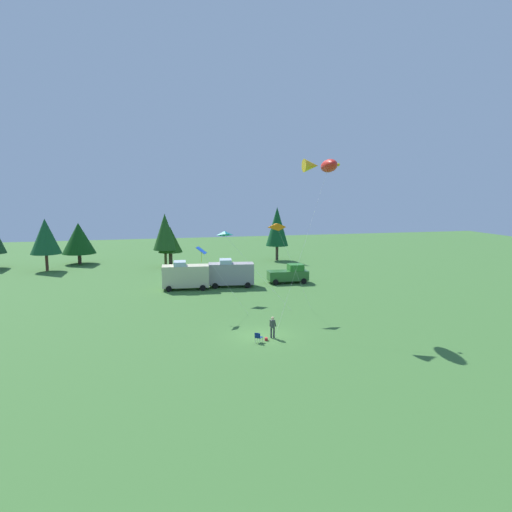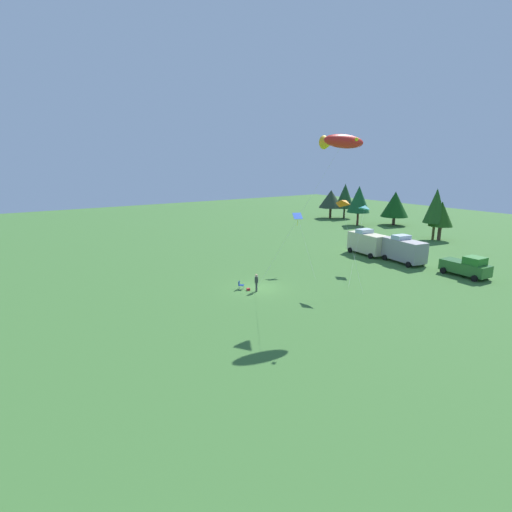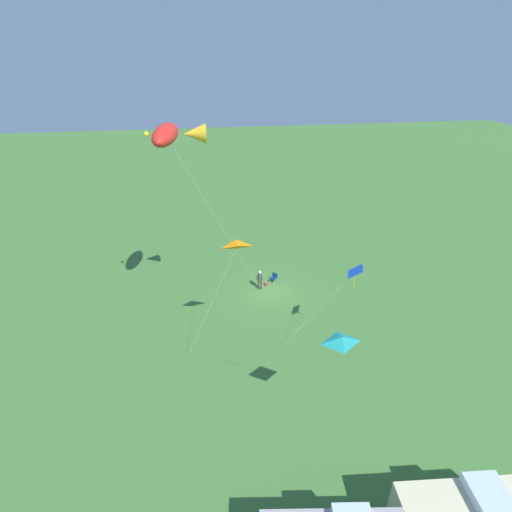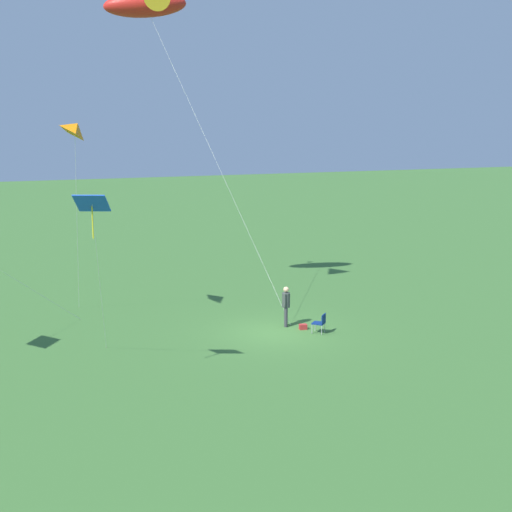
{
  "view_description": "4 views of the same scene",
  "coord_description": "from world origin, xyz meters",
  "px_view_note": "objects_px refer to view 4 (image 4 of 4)",
  "views": [
    {
      "loc": [
        -10.08,
        -37.71,
        11.97
      ],
      "look_at": [
        -0.23,
        1.15,
        6.4
      ],
      "focal_mm": 35.0,
      "sensor_mm": 36.0,
      "label": 1
    },
    {
      "loc": [
        30.99,
        -21.07,
        12.32
      ],
      "look_at": [
        0.07,
        -0.35,
        3.34
      ],
      "focal_mm": 28.0,
      "sensor_mm": 36.0,
      "label": 2
    },
    {
      "loc": [
        5.63,
        27.75,
        18.18
      ],
      "look_at": [
        1.06,
        -0.31,
        3.39
      ],
      "focal_mm": 28.0,
      "sensor_mm": 36.0,
      "label": 3
    },
    {
      "loc": [
        -26.29,
        11.03,
        8.76
      ],
      "look_at": [
        -0.12,
        0.97,
        3.33
      ],
      "focal_mm": 50.0,
      "sensor_mm": 36.0,
      "label": 4
    }
  ],
  "objects_px": {
    "kite_large_fish": "(147,4)",
    "kite_diamond_blue": "(92,207)",
    "person_kite_flyer": "(286,303)",
    "folding_chair": "(321,322)",
    "backpack_on_grass": "(303,327)",
    "kite_delta_orange": "(78,129)"
  },
  "relations": [
    {
      "from": "backpack_on_grass",
      "to": "kite_large_fish",
      "type": "relative_size",
      "value": 0.02
    },
    {
      "from": "person_kite_flyer",
      "to": "kite_large_fish",
      "type": "height_order",
      "value": "kite_large_fish"
    },
    {
      "from": "kite_large_fish",
      "to": "backpack_on_grass",
      "type": "bearing_deg",
      "value": -143.76
    },
    {
      "from": "kite_large_fish",
      "to": "kite_diamond_blue",
      "type": "height_order",
      "value": "kite_large_fish"
    },
    {
      "from": "folding_chair",
      "to": "kite_diamond_blue",
      "type": "bearing_deg",
      "value": 60.86
    },
    {
      "from": "kite_large_fish",
      "to": "kite_diamond_blue",
      "type": "bearing_deg",
      "value": 157.51
    },
    {
      "from": "kite_delta_orange",
      "to": "kite_diamond_blue",
      "type": "relative_size",
      "value": 1.35
    },
    {
      "from": "person_kite_flyer",
      "to": "folding_chair",
      "type": "relative_size",
      "value": 2.12
    },
    {
      "from": "kite_diamond_blue",
      "to": "person_kite_flyer",
      "type": "bearing_deg",
      "value": -63.08
    },
    {
      "from": "folding_chair",
      "to": "kite_diamond_blue",
      "type": "xyz_separation_m",
      "value": [
        -2.92,
        9.51,
        5.53
      ]
    },
    {
      "from": "kite_large_fish",
      "to": "kite_delta_orange",
      "type": "xyz_separation_m",
      "value": [
        -3.12,
        3.67,
        -5.47
      ]
    },
    {
      "from": "kite_large_fish",
      "to": "person_kite_flyer",
      "type": "bearing_deg",
      "value": -143.86
    },
    {
      "from": "kite_diamond_blue",
      "to": "kite_large_fish",
      "type": "bearing_deg",
      "value": -22.49
    },
    {
      "from": "folding_chair",
      "to": "person_kite_flyer",
      "type": "bearing_deg",
      "value": -12.56
    },
    {
      "from": "folding_chair",
      "to": "kite_delta_orange",
      "type": "relative_size",
      "value": 0.09
    },
    {
      "from": "folding_chair",
      "to": "kite_large_fish",
      "type": "xyz_separation_m",
      "value": [
        7.33,
        5.26,
        13.3
      ]
    },
    {
      "from": "person_kite_flyer",
      "to": "kite_delta_orange",
      "type": "xyz_separation_m",
      "value": [
        2.79,
        7.98,
        7.3
      ]
    },
    {
      "from": "backpack_on_grass",
      "to": "kite_large_fish",
      "type": "distance_m",
      "value": 15.92
    },
    {
      "from": "folding_chair",
      "to": "kite_delta_orange",
      "type": "distance_m",
      "value": 12.61
    },
    {
      "from": "kite_diamond_blue",
      "to": "backpack_on_grass",
      "type": "bearing_deg",
      "value": -67.9
    },
    {
      "from": "kite_large_fish",
      "to": "kite_diamond_blue",
      "type": "relative_size",
      "value": 2.24
    },
    {
      "from": "person_kite_flyer",
      "to": "folding_chair",
      "type": "bearing_deg",
      "value": 144.84
    }
  ]
}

